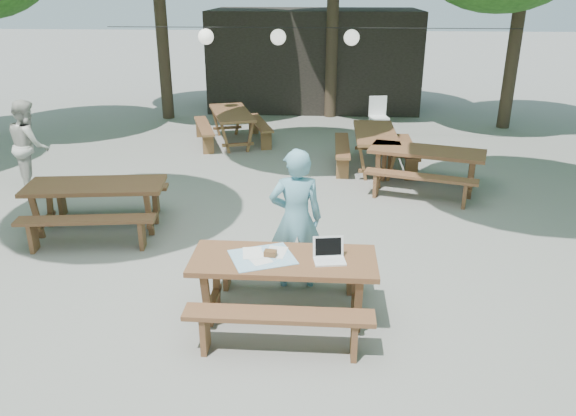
% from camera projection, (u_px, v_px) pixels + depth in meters
% --- Properties ---
extents(ground, '(80.00, 80.00, 0.00)m').
position_uv_depth(ground, '(257.00, 261.00, 7.59)').
color(ground, slate).
rests_on(ground, ground).
extents(pavilion, '(6.00, 3.00, 2.80)m').
position_uv_depth(pavilion, '(314.00, 59.00, 16.76)').
color(pavilion, black).
rests_on(pavilion, ground).
extents(main_picnic_table, '(2.00, 1.58, 0.75)m').
position_uv_depth(main_picnic_table, '(284.00, 288.00, 6.16)').
color(main_picnic_table, brown).
rests_on(main_picnic_table, ground).
extents(picnic_table_nw, '(2.09, 1.81, 0.75)m').
position_uv_depth(picnic_table_nw, '(98.00, 207.00, 8.39)').
color(picnic_table_nw, brown).
rests_on(picnic_table_nw, ground).
extents(picnic_table_ne, '(2.27, 2.06, 0.75)m').
position_uv_depth(picnic_table_ne, '(425.00, 169.00, 10.08)').
color(picnic_table_ne, brown).
rests_on(picnic_table_ne, ground).
extents(picnic_table_far_w, '(2.09, 2.30, 0.75)m').
position_uv_depth(picnic_table_far_w, '(232.00, 127.00, 13.04)').
color(picnic_table_far_w, brown).
rests_on(picnic_table_far_w, ground).
extents(picnic_table_far_e, '(1.59, 2.00, 0.75)m').
position_uv_depth(picnic_table_far_e, '(374.00, 149.00, 11.30)').
color(picnic_table_far_e, brown).
rests_on(picnic_table_far_e, ground).
extents(woman, '(0.68, 0.49, 1.75)m').
position_uv_depth(woman, '(296.00, 219.00, 6.70)').
color(woman, '#67A6BC').
rests_on(woman, ground).
extents(second_person, '(0.94, 1.00, 1.63)m').
position_uv_depth(second_person, '(29.00, 145.00, 9.98)').
color(second_person, beige).
rests_on(second_person, ground).
extents(plastic_chair, '(0.50, 0.50, 0.90)m').
position_uv_depth(plastic_chair, '(378.00, 123.00, 13.96)').
color(plastic_chair, white).
rests_on(plastic_chair, ground).
extents(laptop, '(0.37, 0.31, 0.24)m').
position_uv_depth(laptop, '(329.00, 254.00, 5.97)').
color(laptop, white).
rests_on(laptop, main_picnic_table).
extents(tabletop_clutter, '(0.81, 0.75, 0.08)m').
position_uv_depth(tabletop_clutter, '(264.00, 256.00, 6.04)').
color(tabletop_clutter, '#3C9BCF').
rests_on(tabletop_clutter, main_picnic_table).
extents(paper_lanterns, '(9.00, 0.34, 0.38)m').
position_uv_depth(paper_lanterns, '(279.00, 37.00, 12.26)').
color(paper_lanterns, black).
rests_on(paper_lanterns, ground).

